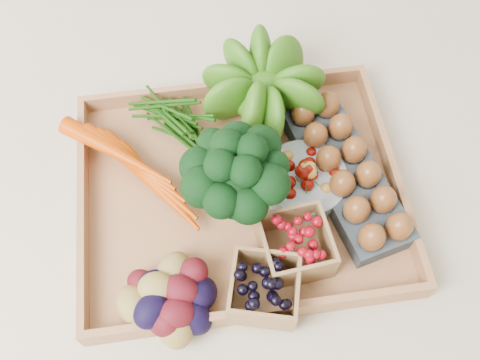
{
  "coord_description": "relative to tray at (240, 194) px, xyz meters",
  "views": [
    {
      "loc": [
        -0.06,
        -0.43,
        0.85
      ],
      "look_at": [
        0.0,
        0.0,
        0.06
      ],
      "focal_mm": 40.0,
      "sensor_mm": 36.0,
      "label": 1
    }
  ],
  "objects": [
    {
      "name": "ground",
      "position": [
        0.0,
        0.0,
        -0.01
      ],
      "size": [
        4.0,
        4.0,
        0.0
      ],
      "primitive_type": "plane",
      "color": "beige",
      "rests_on": "ground"
    },
    {
      "name": "carrots",
      "position": [
        -0.17,
        0.06,
        0.03
      ],
      "size": [
        0.23,
        0.16,
        0.05
      ],
      "primitive_type": null,
      "color": "#C03C00",
      "rests_on": "tray"
    },
    {
      "name": "cherry_bowl",
      "position": [
        0.11,
        -0.0,
        0.03
      ],
      "size": [
        0.15,
        0.15,
        0.04
      ],
      "primitive_type": "cylinder",
      "color": "#8C9EA5",
      "rests_on": "tray"
    },
    {
      "name": "potatoes",
      "position": [
        -0.14,
        -0.19,
        0.05
      ],
      "size": [
        0.16,
        0.16,
        0.09
      ],
      "primitive_type": null,
      "color": "#400A10",
      "rests_on": "tray"
    },
    {
      "name": "egg_carton",
      "position": [
        0.19,
        -0.0,
        0.03
      ],
      "size": [
        0.18,
        0.33,
        0.04
      ],
      "primitive_type": "cube",
      "rotation": [
        0.0,
        0.0,
        0.24
      ],
      "color": "#373F46",
      "rests_on": "tray"
    },
    {
      "name": "tray",
      "position": [
        0.0,
        0.0,
        0.0
      ],
      "size": [
        0.55,
        0.45,
        0.01
      ],
      "primitive_type": "cube",
      "color": "#AD7448",
      "rests_on": "ground"
    },
    {
      "name": "lettuce",
      "position": [
        0.06,
        0.17,
        0.09
      ],
      "size": [
        0.16,
        0.16,
        0.16
      ],
      "primitive_type": "sphere",
      "color": "#1C4E0C",
      "rests_on": "tray"
    },
    {
      "name": "punnet_raspberry",
      "position": [
        0.07,
        -0.13,
        0.04
      ],
      "size": [
        0.12,
        0.12,
        0.07
      ],
      "primitive_type": "cube",
      "rotation": [
        0.0,
        0.0,
        0.09
      ],
      "color": "maroon",
      "rests_on": "tray"
    },
    {
      "name": "punnet_blackberry",
      "position": [
        0.01,
        -0.19,
        0.04
      ],
      "size": [
        0.13,
        0.13,
        0.07
      ],
      "primitive_type": "cube",
      "rotation": [
        0.0,
        0.0,
        -0.27
      ],
      "color": "black",
      "rests_on": "tray"
    },
    {
      "name": "broccoli",
      "position": [
        -0.01,
        -0.03,
        0.08
      ],
      "size": [
        0.17,
        0.17,
        0.14
      ],
      "primitive_type": null,
      "color": "black",
      "rests_on": "tray"
    }
  ]
}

